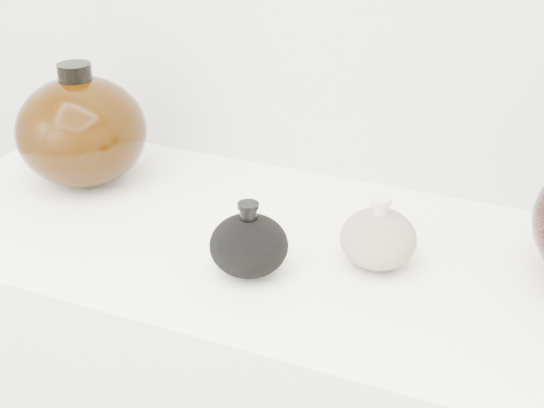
% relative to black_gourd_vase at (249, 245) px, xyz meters
% --- Properties ---
extents(black_gourd_vase, '(0.13, 0.13, 0.10)m').
position_rel_black_gourd_vase_xyz_m(black_gourd_vase, '(0.00, 0.00, 0.00)').
color(black_gourd_vase, black).
rests_on(black_gourd_vase, display_counter).
extents(cream_gourd_vase, '(0.11, 0.11, 0.10)m').
position_rel_black_gourd_vase_xyz_m(cream_gourd_vase, '(0.15, 0.09, -0.00)').
color(cream_gourd_vase, beige).
rests_on(cream_gourd_vase, display_counter).
extents(left_round_pot, '(0.27, 0.27, 0.21)m').
position_rel_black_gourd_vase_xyz_m(left_round_pot, '(-0.38, 0.15, 0.05)').
color(left_round_pot, black).
rests_on(left_round_pot, display_counter).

